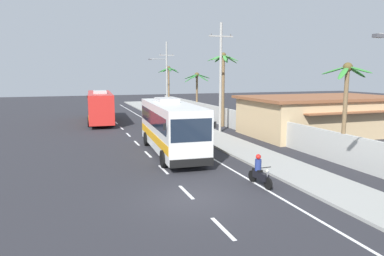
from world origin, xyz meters
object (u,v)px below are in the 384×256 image
(utility_pole_mid, at_px, (221,76))
(palm_fourth, at_px, (346,90))
(coach_bus_far_lane, at_px, (100,106))
(motorcycle_beside_bus, at_px, (260,173))
(palm_nearest, at_px, (223,76))
(palm_second, at_px, (197,83))
(coach_bus_foreground, at_px, (171,125))
(roadside_building, at_px, (319,115))
(pedestrian_near_kerb, at_px, (191,120))
(utility_pole_far, at_px, (166,75))
(palm_third, at_px, (169,77))
(motorcycle_trailing, at_px, (168,125))

(utility_pole_mid, height_order, palm_fourth, utility_pole_mid)
(coach_bus_far_lane, height_order, motorcycle_beside_bus, coach_bus_far_lane)
(palm_nearest, bearing_deg, palm_second, 87.51)
(coach_bus_foreground, height_order, palm_nearest, palm_nearest)
(palm_fourth, bearing_deg, coach_bus_far_lane, 116.37)
(utility_pole_mid, height_order, palm_second, utility_pole_mid)
(palm_nearest, height_order, palm_second, palm_nearest)
(motorcycle_beside_bus, distance_m, roadside_building, 17.12)
(pedestrian_near_kerb, height_order, utility_pole_far, utility_pole_far)
(pedestrian_near_kerb, relative_size, palm_fourth, 0.28)
(utility_pole_mid, bearing_deg, palm_fourth, -80.85)
(palm_second, bearing_deg, pedestrian_near_kerb, -112.74)
(palm_nearest, distance_m, palm_third, 19.99)
(palm_nearest, bearing_deg, roadside_building, -49.97)
(motorcycle_trailing, bearing_deg, pedestrian_near_kerb, 0.10)
(roadside_building, bearing_deg, palm_fourth, -121.63)
(motorcycle_trailing, xyz_separation_m, palm_fourth, (6.79, -15.40, 3.85))
(palm_second, bearing_deg, coach_bus_far_lane, -174.11)
(utility_pole_mid, xyz_separation_m, palm_nearest, (1.78, 3.36, 0.01))
(palm_second, xyz_separation_m, palm_fourth, (0.01, -25.94, 0.23))
(palm_third, bearing_deg, palm_second, -86.57)
(palm_nearest, bearing_deg, coach_bus_far_lane, 146.63)
(motorcycle_beside_bus, xyz_separation_m, utility_pole_far, (4.80, 35.19, 4.69))
(pedestrian_near_kerb, distance_m, utility_pole_far, 18.49)
(coach_bus_far_lane, height_order, palm_third, palm_third)
(palm_second, bearing_deg, utility_pole_far, 105.77)
(motorcycle_trailing, relative_size, utility_pole_mid, 0.19)
(utility_pole_mid, xyz_separation_m, palm_second, (2.17, 12.41, -0.99))
(coach_bus_foreground, relative_size, palm_third, 1.59)
(motorcycle_trailing, bearing_deg, palm_nearest, 13.14)
(palm_nearest, xyz_separation_m, palm_fourth, (0.40, -16.89, -0.76))
(coach_bus_foreground, height_order, palm_second, palm_second)
(coach_bus_foreground, distance_m, utility_pole_far, 27.83)
(coach_bus_far_lane, distance_m, palm_fourth, 27.67)
(palm_nearest, bearing_deg, motorcycle_trailing, -166.86)
(palm_fourth, bearing_deg, palm_nearest, 91.36)
(palm_third, height_order, palm_fourth, palm_third)
(motorcycle_beside_bus, relative_size, motorcycle_trailing, 1.00)
(coach_bus_far_lane, height_order, utility_pole_far, utility_pole_far)
(palm_fourth, relative_size, roadside_building, 0.45)
(pedestrian_near_kerb, xyz_separation_m, utility_pole_far, (2.36, 17.83, 4.30))
(pedestrian_near_kerb, bearing_deg, palm_second, -69.18)
(motorcycle_trailing, distance_m, utility_pole_far, 19.03)
(palm_third, distance_m, palm_fourth, 36.88)
(roadside_building, bearing_deg, utility_pole_mid, 153.11)
(palm_third, bearing_deg, palm_nearest, -89.25)
(motorcycle_trailing, xyz_separation_m, palm_second, (6.78, 10.55, 3.62))
(coach_bus_foreground, xyz_separation_m, motorcycle_beside_bus, (2.14, -8.45, -1.33))
(motorcycle_trailing, bearing_deg, palm_fourth, -66.21)
(motorcycle_beside_bus, bearing_deg, coach_bus_far_lane, 101.40)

